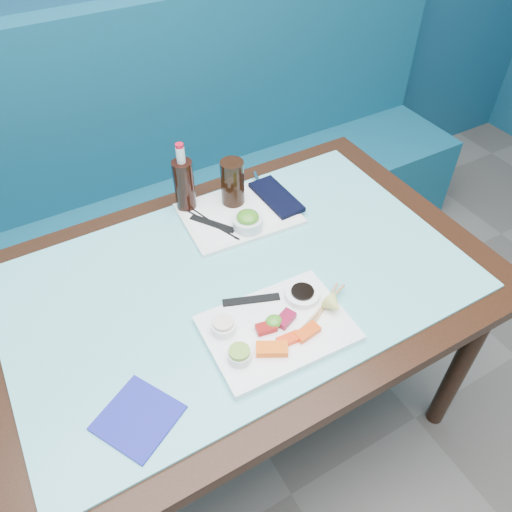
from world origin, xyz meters
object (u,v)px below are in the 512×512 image
booth_bench (148,214)px  cola_glass (233,183)px  dining_table (239,300)px  cola_bottle_body (184,187)px  sashimi_plate (278,329)px  seaweed_bowl (248,223)px  serving_tray (239,214)px  blue_napkin (138,418)px

booth_bench → cola_glass: size_ratio=20.23×
booth_bench → dining_table: bearing=-90.0°
booth_bench → dining_table: size_ratio=2.14×
cola_bottle_body → sashimi_plate: bearing=-90.2°
dining_table → seaweed_bowl: size_ratio=15.61×
serving_tray → blue_napkin: 0.70m
dining_table → serving_tray: size_ratio=4.11×
cola_glass → blue_napkin: 0.75m
serving_tray → cola_bottle_body: bearing=143.4°
seaweed_bowl → blue_napkin: 0.65m
cola_bottle_body → dining_table: bearing=-90.3°
cola_glass → sashimi_plate: bearing=-105.7°
sashimi_plate → cola_glass: bearing=76.8°
cola_glass → cola_bottle_body: cola_bottle_body is taller
seaweed_bowl → cola_bottle_body: bearing=122.4°
sashimi_plate → serving_tray: bearing=76.1°
sashimi_plate → cola_glass: cola_glass is taller
serving_tray → cola_glass: 0.10m
dining_table → cola_bottle_body: (0.00, 0.34, 0.18)m
sashimi_plate → cola_bottle_body: size_ratio=1.99×
cola_glass → dining_table: bearing=-115.8°
blue_napkin → cola_bottle_body: bearing=57.2°
sashimi_plate → blue_napkin: 0.38m
sashimi_plate → dining_table: bearing=92.5°
booth_bench → sashimi_plate: bearing=-90.0°
booth_bench → serving_tray: size_ratio=8.81×
booth_bench → serving_tray: (0.13, -0.61, 0.39)m
booth_bench → cola_bottle_body: bearing=-89.8°
serving_tray → blue_napkin: size_ratio=2.25×
cola_glass → blue_napkin: cola_glass is taller
booth_bench → sashimi_plate: (0.00, -1.04, 0.39)m
cola_bottle_body → blue_napkin: 0.71m
booth_bench → cola_glass: booth_bench is taller
seaweed_bowl → cola_bottle_body: cola_bottle_body is taller
booth_bench → cola_glass: (0.14, -0.55, 0.47)m
serving_tray → cola_bottle_body: 0.19m
booth_bench → cola_bottle_body: 0.69m
sashimi_plate → seaweed_bowl: seaweed_bowl is taller
sashimi_plate → blue_napkin: bearing=-170.2°
cola_glass → blue_napkin: bearing=-133.8°
sashimi_plate → serving_tray: size_ratio=1.03×
dining_table → cola_glass: 0.36m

